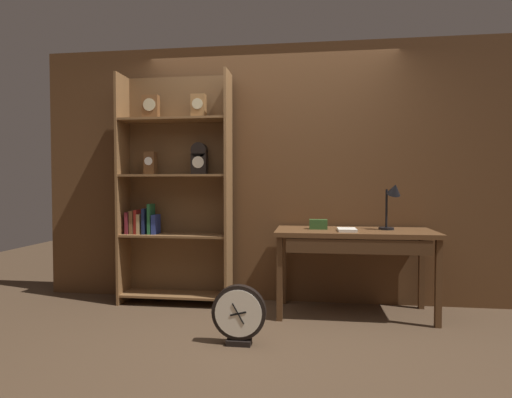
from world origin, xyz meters
TOP-DOWN VIEW (x-y plane):
  - ground_plane at (0.00, 0.00)m, footprint 10.00×10.00m
  - back_wood_panel at (0.00, 1.21)m, footprint 4.80×0.05m
  - bookshelf at (-0.94, 0.99)m, footprint 1.10×0.31m
  - workbench at (0.80, 0.81)m, footprint 1.42×0.63m
  - desk_lamp at (1.14, 0.87)m, footprint 0.21×0.21m
  - toolbox_small at (0.48, 0.86)m, footprint 0.16×0.10m
  - open_repair_manual at (0.73, 0.72)m, footprint 0.16×0.22m
  - round_clock_large at (-0.12, -0.01)m, footprint 0.41×0.11m

SIDE VIEW (x-z plane):
  - ground_plane at x=0.00m, z-range 0.00..0.00m
  - round_clock_large at x=-0.12m, z-range 0.00..0.45m
  - workbench at x=0.80m, z-range 0.30..1.07m
  - open_repair_manual at x=0.73m, z-range 0.78..0.80m
  - toolbox_small at x=0.48m, z-range 0.78..0.86m
  - desk_lamp at x=1.14m, z-range 0.85..1.29m
  - bookshelf at x=-0.94m, z-range 0.00..2.28m
  - back_wood_panel at x=0.00m, z-range 0.00..2.60m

